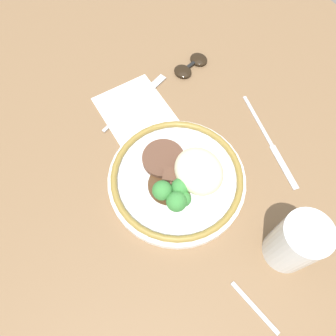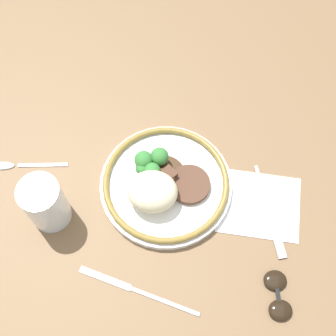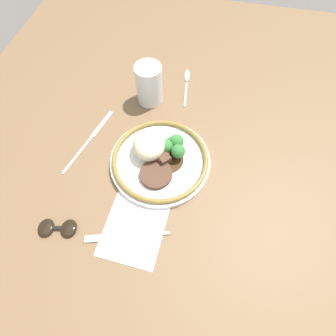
{
  "view_description": "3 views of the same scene",
  "coord_description": "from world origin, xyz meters",
  "px_view_note": "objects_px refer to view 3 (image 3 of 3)",
  "views": [
    {
      "loc": [
        0.16,
        -0.15,
        0.61
      ],
      "look_at": [
        -0.06,
        -0.01,
        0.08
      ],
      "focal_mm": 35.0,
      "sensor_mm": 36.0,
      "label": 1
    },
    {
      "loc": [
        -0.09,
        0.36,
        0.89
      ],
      "look_at": [
        -0.05,
        -0.02,
        0.09
      ],
      "focal_mm": 50.0,
      "sensor_mm": 36.0,
      "label": 2
    },
    {
      "loc": [
        -0.38,
        -0.09,
        0.63
      ],
      "look_at": [
        -0.07,
        -0.03,
        0.06
      ],
      "focal_mm": 28.0,
      "sensor_mm": 36.0,
      "label": 3
    }
  ],
  "objects_px": {
    "spoon": "(187,80)",
    "fork": "(119,237)",
    "sunglasses": "(57,228)",
    "plate": "(158,157)",
    "juice_glass": "(149,86)",
    "knife": "(91,138)"
  },
  "relations": [
    {
      "from": "plate",
      "to": "knife",
      "type": "bearing_deg",
      "value": 81.08
    },
    {
      "from": "plate",
      "to": "knife",
      "type": "distance_m",
      "value": 0.2
    },
    {
      "from": "juice_glass",
      "to": "fork",
      "type": "bearing_deg",
      "value": -175.66
    },
    {
      "from": "plate",
      "to": "spoon",
      "type": "relative_size",
      "value": 1.6
    },
    {
      "from": "juice_glass",
      "to": "spoon",
      "type": "xyz_separation_m",
      "value": [
        0.1,
        -0.09,
        -0.05
      ]
    },
    {
      "from": "fork",
      "to": "sunglasses",
      "type": "height_order",
      "value": "sunglasses"
    },
    {
      "from": "knife",
      "to": "sunglasses",
      "type": "height_order",
      "value": "sunglasses"
    },
    {
      "from": "juice_glass",
      "to": "knife",
      "type": "bearing_deg",
      "value": 144.42
    },
    {
      "from": "juice_glass",
      "to": "plate",
      "type": "bearing_deg",
      "value": -160.42
    },
    {
      "from": "juice_glass",
      "to": "fork",
      "type": "distance_m",
      "value": 0.42
    },
    {
      "from": "fork",
      "to": "knife",
      "type": "relative_size",
      "value": 0.83
    },
    {
      "from": "juice_glass",
      "to": "spoon",
      "type": "relative_size",
      "value": 0.74
    },
    {
      "from": "sunglasses",
      "to": "plate",
      "type": "bearing_deg",
      "value": -49.77
    },
    {
      "from": "spoon",
      "to": "plate",
      "type": "bearing_deg",
      "value": 169.21
    },
    {
      "from": "fork",
      "to": "knife",
      "type": "bearing_deg",
      "value": -73.63
    },
    {
      "from": "plate",
      "to": "spoon",
      "type": "xyz_separation_m",
      "value": [
        0.31,
        -0.02,
        -0.02
      ]
    },
    {
      "from": "spoon",
      "to": "sunglasses",
      "type": "xyz_separation_m",
      "value": [
        -0.53,
        0.2,
        0.0
      ]
    },
    {
      "from": "juice_glass",
      "to": "sunglasses",
      "type": "xyz_separation_m",
      "value": [
        -0.43,
        0.11,
        -0.05
      ]
    },
    {
      "from": "knife",
      "to": "spoon",
      "type": "bearing_deg",
      "value": -23.48
    },
    {
      "from": "juice_glass",
      "to": "knife",
      "type": "height_order",
      "value": "juice_glass"
    },
    {
      "from": "plate",
      "to": "juice_glass",
      "type": "height_order",
      "value": "juice_glass"
    },
    {
      "from": "spoon",
      "to": "fork",
      "type": "bearing_deg",
      "value": 166.19
    }
  ]
}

